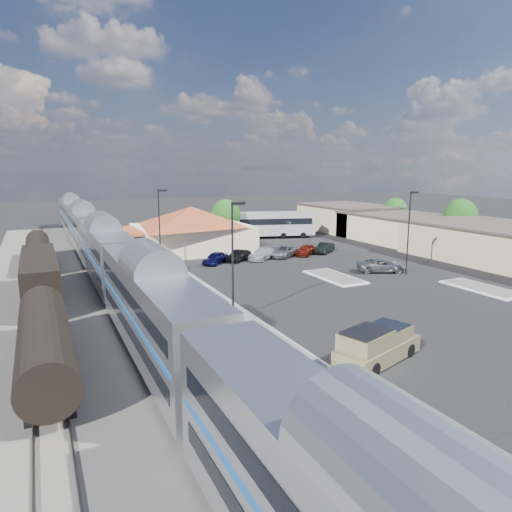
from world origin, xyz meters
name	(u,v)px	position (x,y,z in m)	size (l,w,h in m)	color
ground	(313,286)	(0.00, 0.00, 0.00)	(280.00, 280.00, 0.00)	black
railbed	(77,291)	(-21.00, 8.00, 0.06)	(16.00, 100.00, 0.12)	#4C4944
platform	(176,285)	(-12.00, 6.00, 0.09)	(5.50, 92.00, 0.18)	gray
passenger_train	(104,254)	(-18.00, 10.78, 2.87)	(3.00, 104.00, 5.55)	silver
freight_cars	(40,280)	(-24.00, 6.02, 1.93)	(2.80, 46.00, 4.00)	black
station_depot	(192,229)	(-4.56, 24.00, 3.13)	(18.35, 12.24, 6.20)	beige
buildings_east	(419,230)	(28.00, 14.28, 2.27)	(14.40, 51.40, 4.80)	#C6B28C
traffic_island_south	(335,277)	(4.00, 2.00, 0.10)	(3.30, 7.50, 0.21)	silver
traffic_island_north	(482,288)	(14.00, -8.00, 0.10)	(3.30, 7.50, 0.21)	silver
lamp_plat_s	(234,251)	(-10.90, -6.00, 5.34)	(1.08, 0.25, 9.00)	black
lamp_plat_n	(160,221)	(-10.90, 16.00, 5.34)	(1.08, 0.25, 9.00)	black
lamp_lot	(409,226)	(12.10, 0.00, 5.34)	(1.08, 0.25, 9.00)	black
tree_east_b	(460,216)	(34.00, 12.00, 4.22)	(4.94, 4.94, 6.96)	#382314
tree_east_c	(395,212)	(34.00, 26.00, 3.76)	(4.41, 4.41, 6.21)	#382314
tree_depot	(226,216)	(3.00, 30.00, 4.02)	(4.71, 4.71, 6.63)	#382314
pickup_truck	(378,345)	(-6.06, -16.56, 1.01)	(6.58, 4.05, 2.14)	tan
suv	(381,265)	(10.38, 2.11, 0.74)	(2.46, 5.33, 1.48)	gray
coach_bus	(274,223)	(11.50, 29.78, 2.46)	(13.57, 6.61, 4.27)	silver
person_a	(218,314)	(-12.62, -7.11, 1.08)	(0.65, 0.43, 1.79)	#B0D341
person_b	(172,269)	(-11.59, 8.97, 1.07)	(0.87, 0.68, 1.79)	silver
parked_car_a	(215,258)	(-4.76, 14.24, 0.73)	(1.72, 4.27, 1.46)	#0C0D3D
parked_car_b	(239,256)	(-1.56, 14.54, 0.69)	(1.46, 4.18, 1.38)	black
parked_car_c	(263,254)	(1.64, 14.24, 0.73)	(2.05, 5.04, 1.46)	silver
parked_car_d	(284,251)	(4.84, 14.54, 0.70)	(2.34, 5.07, 1.41)	gray
parked_car_e	(306,250)	(8.04, 14.24, 0.72)	(1.71, 4.25, 1.45)	maroon
parked_car_f	(325,248)	(11.24, 14.54, 0.71)	(1.49, 4.28, 1.41)	black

